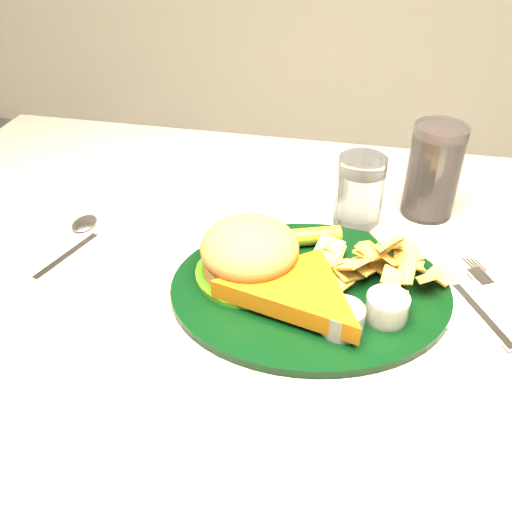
{
  "coord_description": "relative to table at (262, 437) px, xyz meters",
  "views": [
    {
      "loc": [
        0.12,
        -0.6,
        1.2
      ],
      "look_at": [
        0.0,
        -0.06,
        0.8
      ],
      "focal_mm": 40.0,
      "sensor_mm": 36.0,
      "label": 1
    }
  ],
  "objects": [
    {
      "name": "spoon",
      "position": [
        -0.26,
        -0.05,
        0.38
      ],
      "size": [
        0.08,
        0.16,
        0.01
      ],
      "primitive_type": null,
      "rotation": [
        0.0,
        0.0,
        -0.28
      ],
      "color": "silver",
      "rests_on": "table"
    },
    {
      "name": "dinner_plate",
      "position": [
        0.07,
        -0.05,
        0.41
      ],
      "size": [
        0.39,
        0.35,
        0.08
      ],
      "primitive_type": null,
      "rotation": [
        0.0,
        0.0,
        0.19
      ],
      "color": "black",
      "rests_on": "table"
    },
    {
      "name": "wrapped_straw",
      "position": [
        -0.13,
        0.18,
        0.38
      ],
      "size": [
        0.19,
        0.18,
        0.01
      ],
      "primitive_type": null,
      "rotation": [
        0.0,
        0.0,
        0.72
      ],
      "color": "white",
      "rests_on": "table"
    },
    {
      "name": "table",
      "position": [
        0.0,
        0.0,
        0.0
      ],
      "size": [
        1.2,
        0.8,
        0.75
      ],
      "primitive_type": null,
      "color": "gray",
      "rests_on": "ground"
    },
    {
      "name": "ramekin",
      "position": [
        -0.22,
        0.17,
        0.39
      ],
      "size": [
        0.05,
        0.05,
        0.02
      ],
      "primitive_type": "cylinder",
      "rotation": [
        0.0,
        0.0,
        0.28
      ],
      "color": "white",
      "rests_on": "table"
    },
    {
      "name": "fork_napkin",
      "position": [
        0.27,
        -0.05,
        0.38
      ],
      "size": [
        0.17,
        0.19,
        0.01
      ],
      "primitive_type": null,
      "rotation": [
        0.0,
        0.0,
        0.48
      ],
      "color": "white",
      "rests_on": "table"
    },
    {
      "name": "cola_glass",
      "position": [
        0.21,
        0.18,
        0.44
      ],
      "size": [
        0.09,
        0.09,
        0.14
      ],
      "primitive_type": "cylinder",
      "rotation": [
        0.0,
        0.0,
        0.26
      ],
      "color": "black",
      "rests_on": "table"
    },
    {
      "name": "water_glass",
      "position": [
        0.11,
        0.12,
        0.43
      ],
      "size": [
        0.08,
        0.08,
        0.11
      ],
      "primitive_type": "cylinder",
      "rotation": [
        0.0,
        0.0,
        0.16
      ],
      "color": "silver",
      "rests_on": "table"
    }
  ]
}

